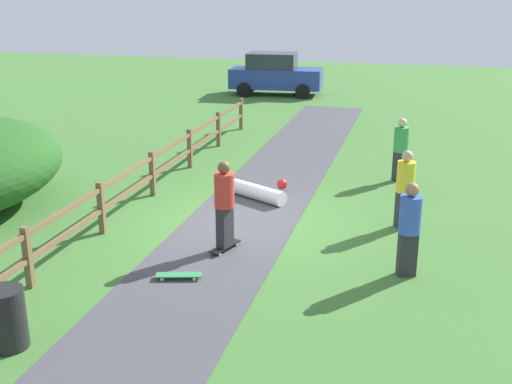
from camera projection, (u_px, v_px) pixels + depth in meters
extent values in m
plane|color=#427533|center=(240.00, 223.00, 13.77)|extent=(60.00, 60.00, 0.00)
cube|color=#47474C|center=(240.00, 223.00, 13.77)|extent=(2.40, 28.00, 0.02)
cube|color=brown|center=(28.00, 257.00, 10.70)|extent=(0.12, 0.12, 1.10)
cube|color=brown|center=(101.00, 208.00, 13.06)|extent=(0.12, 0.12, 1.10)
cube|color=brown|center=(152.00, 174.00, 15.42)|extent=(0.12, 0.12, 1.10)
cube|color=brown|center=(190.00, 148.00, 17.78)|extent=(0.12, 0.12, 1.10)
cube|color=brown|center=(219.00, 129.00, 20.14)|extent=(0.12, 0.12, 1.10)
cube|color=brown|center=(241.00, 114.00, 22.50)|extent=(0.12, 0.12, 1.10)
cube|color=brown|center=(129.00, 191.00, 14.25)|extent=(0.08, 18.00, 0.09)
cube|color=brown|center=(128.00, 172.00, 14.11)|extent=(0.08, 18.00, 0.09)
cylinder|color=black|center=(6.00, 319.00, 8.95)|extent=(0.56, 0.56, 0.90)
cube|color=black|center=(225.00, 246.00, 12.32)|extent=(0.44, 0.82, 0.02)
cylinder|color=silver|center=(230.00, 243.00, 12.59)|extent=(0.05, 0.07, 0.06)
cylinder|color=silver|center=(237.00, 244.00, 12.51)|extent=(0.05, 0.07, 0.06)
cylinder|color=silver|center=(213.00, 252.00, 12.15)|extent=(0.05, 0.07, 0.06)
cylinder|color=silver|center=(220.00, 254.00, 12.07)|extent=(0.05, 0.07, 0.06)
cube|color=#2D2D33|center=(225.00, 227.00, 12.19)|extent=(0.29, 0.37, 0.80)
cylinder|color=red|center=(224.00, 190.00, 11.96)|extent=(0.48, 0.48, 0.66)
sphere|color=brown|center=(224.00, 167.00, 11.82)|extent=(0.24, 0.24, 0.24)
cylinder|color=white|center=(257.00, 192.00, 15.15)|extent=(1.54, 1.05, 0.36)
sphere|color=red|center=(282.00, 184.00, 15.77)|extent=(0.26, 0.26, 0.26)
cube|color=#338C4C|center=(179.00, 275.00, 11.10)|extent=(0.82, 0.41, 0.02)
cylinder|color=silver|center=(195.00, 275.00, 11.19)|extent=(0.07, 0.05, 0.06)
cylinder|color=silver|center=(194.00, 279.00, 11.05)|extent=(0.07, 0.05, 0.06)
cylinder|color=silver|center=(163.00, 275.00, 11.18)|extent=(0.07, 0.05, 0.06)
cylinder|color=silver|center=(162.00, 279.00, 11.04)|extent=(0.07, 0.05, 0.06)
cube|color=#2D2D33|center=(399.00, 166.00, 16.66)|extent=(0.37, 0.37, 0.78)
cylinder|color=green|center=(401.00, 139.00, 16.43)|extent=(0.54, 0.54, 0.65)
sphere|color=beige|center=(403.00, 123.00, 16.30)|extent=(0.23, 0.23, 0.23)
cube|color=#2D2D33|center=(403.00, 209.00, 13.45)|extent=(0.38, 0.32, 0.78)
cylinder|color=yellow|center=(406.00, 177.00, 13.22)|extent=(0.51, 0.51, 0.65)
sphere|color=tan|center=(407.00, 156.00, 13.08)|extent=(0.24, 0.24, 0.24)
cube|color=#2D2D33|center=(407.00, 254.00, 11.20)|extent=(0.37, 0.29, 0.81)
cylinder|color=blue|center=(410.00, 215.00, 10.97)|extent=(0.48, 0.48, 0.67)
sphere|color=#9E704C|center=(412.00, 190.00, 10.83)|extent=(0.24, 0.24, 0.24)
cube|color=#283D99|center=(276.00, 78.00, 29.47)|extent=(4.31, 2.00, 0.90)
cube|color=#2D333D|center=(272.00, 60.00, 29.25)|extent=(2.31, 1.71, 0.70)
cylinder|color=black|center=(307.00, 86.00, 30.19)|extent=(0.66, 0.29, 0.64)
cylinder|color=black|center=(303.00, 92.00, 28.54)|extent=(0.66, 0.29, 0.64)
cylinder|color=black|center=(251.00, 84.00, 30.67)|extent=(0.66, 0.29, 0.64)
cylinder|color=black|center=(244.00, 90.00, 29.03)|extent=(0.66, 0.29, 0.64)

